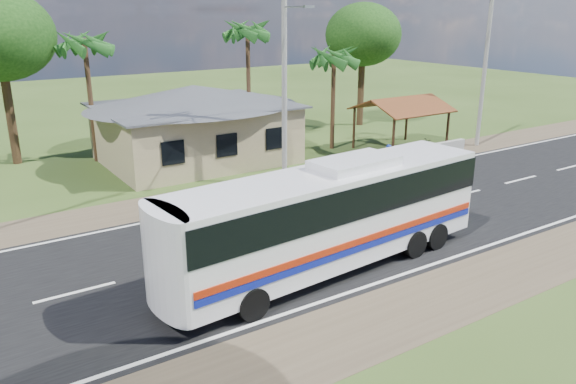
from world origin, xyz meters
The scene contains 13 objects.
ground centered at (0.00, 0.00, 0.00)m, with size 120.00×120.00×0.00m, color #304619.
road centered at (0.00, 0.00, 0.01)m, with size 120.00×16.00×0.03m.
house centered at (1.00, 13.00, 2.64)m, with size 12.40×10.00×5.00m.
waiting_shed centered at (13.00, 8.50, 2.73)m, with size 5.20×4.48×3.35m.
concrete_barrier centered at (12.00, 5.60, 0.45)m, with size 7.00×0.30×0.90m, color #9E9E99.
utility_poles centered at (2.67, 6.49, 5.77)m, with size 32.80×2.22×11.00m.
palm_near centered at (9.50, 11.00, 5.71)m, with size 2.80×2.80×6.70m.
palm_mid centered at (6.00, 15.50, 7.16)m, with size 2.80×2.80×8.20m.
palm_far centered at (-4.00, 16.00, 6.68)m, with size 2.80×2.80×7.70m.
tree_behind_shed centered at (16.00, 16.00, 6.68)m, with size 5.60×5.60×9.02m.
coach_bus centered at (-1.19, -2.94, 2.14)m, with size 12.24×3.52×3.75m.
motorcycle centered at (12.91, 6.63, 0.48)m, with size 0.64×1.84×0.97m, color black.
person centered at (8.79, 5.07, 0.75)m, with size 0.55×0.36×1.51m, color #1B3396.
Camera 1 is at (-11.99, -16.87, 8.49)m, focal length 35.00 mm.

